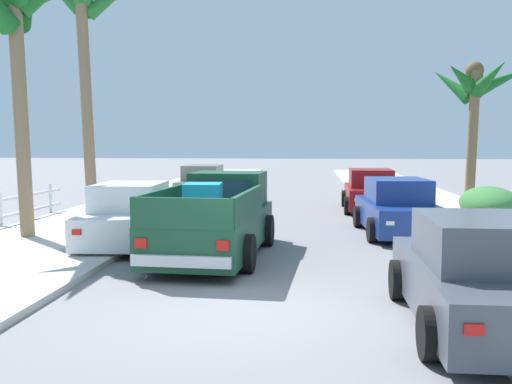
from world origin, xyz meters
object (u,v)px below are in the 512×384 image
Objects in this scene: car_right_mid at (371,191)px; car_left_far at (131,216)px; car_left_near at (398,209)px; car_left_mid at (480,276)px; pickup_truck at (216,220)px; car_right_near at (203,184)px; palm_tree_left_mid at (477,90)px; palm_tree_right_fore at (16,12)px; palm_tree_left_fore at (88,19)px; hedge_bush at (489,203)px.

car_left_far is at bearing -130.55° from car_right_mid.
car_left_near and car_right_mid have the same top height.
car_right_mid is at bearing 90.16° from car_left_mid.
car_left_near is 1.01× the size of car_right_mid.
pickup_truck is 12.29m from car_right_near.
car_left_near is 0.79× the size of palm_tree_left_mid.
palm_tree_right_fore reaches higher than palm_tree_left_mid.
car_left_near is at bearing 89.18° from car_left_mid.
palm_tree_left_fore is 5.69m from palm_tree_right_fore.
car_right_mid is at bearing 38.34° from palm_tree_right_fore.
car_left_far is at bearing 154.83° from pickup_truck.
palm_tree_left_fore is (-9.91, -1.96, 6.05)m from car_right_mid.
car_right_mid is at bearing 147.81° from hedge_bush.
palm_tree_left_fore is (-5.56, 6.89, 5.96)m from pickup_truck.
pickup_truck reaches higher than car_left_far.
pickup_truck reaches higher than hedge_bush.
palm_tree_left_mid is (8.17, 9.21, 3.64)m from pickup_truck.
car_right_mid is 0.62× the size of palm_tree_right_fore.
car_right_near is at bearing 112.59° from car_left_mid.
car_left_mid and car_right_mid have the same top height.
car_left_mid is at bearing -46.61° from pickup_truck.
car_left_near is 12.26m from palm_tree_left_fore.
palm_tree_left_mid is 4.69m from hedge_bush.
car_left_mid reaches higher than hedge_bush.
car_right_near is at bearing 59.54° from palm_tree_left_fore.
palm_tree_left_fore reaches higher than palm_tree_right_fore.
car_left_far is (-6.69, 5.72, 0.00)m from car_left_mid.
car_left_far is at bearing -60.66° from palm_tree_left_fore.
palm_tree_right_fore is at bearing -168.09° from car_left_near.
car_left_far is 5.82m from palm_tree_right_fore.
car_right_mid is 10.23m from car_left_far.
car_right_near is 0.98× the size of car_left_far.
palm_tree_left_mid is 1.97× the size of hedge_bush.
pickup_truck is 1.90× the size of hedge_bush.
palm_tree_right_fore is (0.37, -5.59, -1.01)m from palm_tree_left_fore.
hedge_bush is (-0.23, -2.62, -3.89)m from palm_tree_left_mid.
palm_tree_left_mid is at bearing 74.74° from car_left_mid.
pickup_truck is at bearing -78.06° from car_right_near.
pickup_truck reaches higher than car_left_near.
car_left_mid is at bearing -90.82° from car_left_near.
hedge_bush is (3.44, 3.24, -0.16)m from car_left_near.
palm_tree_left_fore is (-3.02, -5.13, 6.05)m from car_right_near.
hedge_bush is at bearing 43.35° from car_left_near.
palm_tree_right_fore is at bearing -158.06° from hedge_bush.
car_right_near is at bearing 152.63° from hedge_bush.
car_right_mid is at bearing 91.59° from car_left_near.
car_right_near is 1.52× the size of hedge_bush.
palm_tree_right_fore reaches higher than hedge_bush.
car_left_near is at bearing -122.01° from palm_tree_left_mid.
hedge_bush is at bearing 28.30° from car_left_far.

